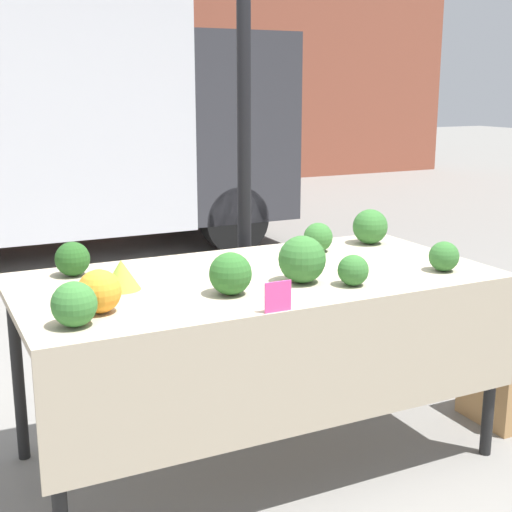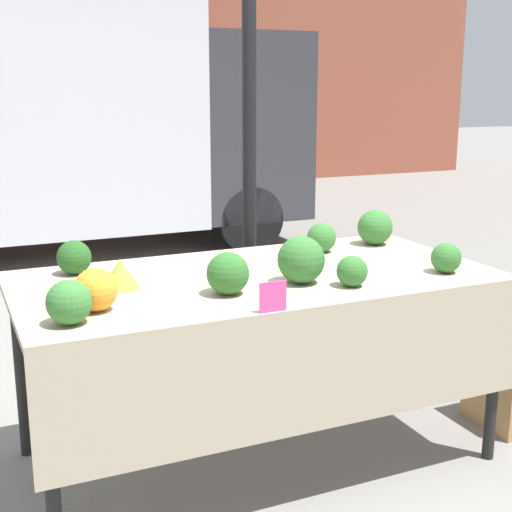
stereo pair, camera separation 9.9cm
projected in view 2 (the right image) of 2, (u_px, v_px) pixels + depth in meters
ground_plane at (256, 455)px, 3.13m from camera, size 40.00×40.00×0.00m
building_facade at (10, 11)px, 10.25m from camera, size 16.00×0.60×5.26m
tent_pole at (249, 124)px, 3.53m from camera, size 0.07×0.07×2.79m
parked_truck at (42, 100)px, 6.61m from camera, size 4.57×1.88×2.77m
market_table at (263, 300)px, 2.90m from camera, size 1.95×0.98×0.82m
orange_cauliflower at (95, 290)px, 2.45m from camera, size 0.15×0.15×0.15m
romanesco_head at (120, 274)px, 2.73m from camera, size 0.15×0.15×0.12m
broccoli_head_0 at (375, 227)px, 3.48m from camera, size 0.17×0.17×0.17m
broccoli_head_1 at (446, 258)px, 2.96m from camera, size 0.13×0.13×0.13m
broccoli_head_2 at (228, 273)px, 2.64m from camera, size 0.16×0.16×0.16m
broccoli_head_3 at (74, 257)px, 2.93m from camera, size 0.14×0.14×0.14m
broccoli_head_4 at (321, 238)px, 3.32m from camera, size 0.14×0.14×0.14m
broccoli_head_5 at (301, 260)px, 2.79m from camera, size 0.19×0.19×0.19m
broccoli_head_6 at (69, 302)px, 2.31m from camera, size 0.15×0.15×0.15m
broccoli_head_7 at (352, 271)px, 2.75m from camera, size 0.12×0.12×0.12m
price_sign at (273, 297)px, 2.44m from camera, size 0.10×0.01×0.11m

